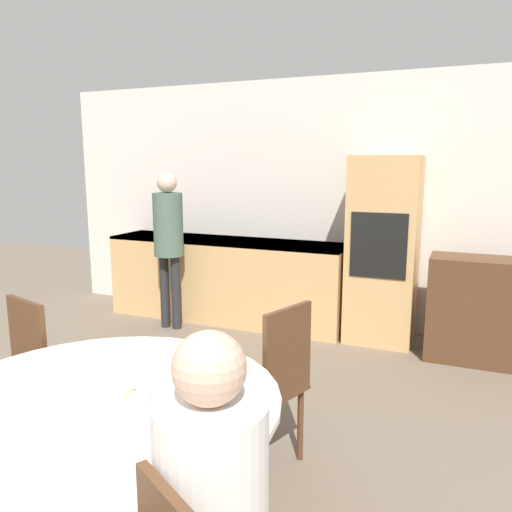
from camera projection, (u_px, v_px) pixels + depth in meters
name	position (u px, v px, depth m)	size (l,w,h in m)	color
wall_back	(339.00, 204.00, 5.23)	(6.69, 0.05, 2.60)	silver
kitchen_counter	(226.00, 279.00, 5.52)	(2.66, 0.60, 0.90)	tan
oven_unit	(383.00, 250.00, 4.80)	(0.63, 0.59, 1.79)	tan
sideboard	(497.00, 312.00, 4.29)	(1.14, 0.45, 0.92)	#51331E
dining_table	(105.00, 444.00, 2.10)	(1.49, 1.49, 0.77)	#51331E
chair_far_left	(15.00, 377.00, 2.80)	(0.50, 0.50, 0.97)	#51331E
chair_far_right	(275.00, 378.00, 2.78)	(0.51, 0.51, 0.97)	#51331E
person_standing	(168.00, 233.00, 5.13)	(0.30, 0.30, 1.63)	#262628
cup	(141.00, 404.00, 1.92)	(0.08, 0.08, 0.08)	silver
bowl_near	(111.00, 392.00, 2.05)	(0.19, 0.19, 0.05)	beige
bowl_centre	(167.00, 447.00, 1.66)	(0.16, 0.16, 0.05)	beige
bowl_far	(187.00, 403.00, 1.95)	(0.14, 0.14, 0.05)	white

